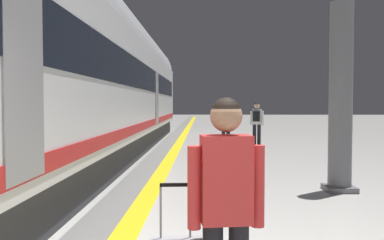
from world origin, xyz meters
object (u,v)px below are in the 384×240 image
Objects in this scene: passenger_near at (257,120)px; duffel_bag_near at (249,142)px; traveller_foreground at (226,202)px; passenger_mid at (226,123)px; high_speed_train at (61,68)px; platform_pillar at (341,101)px; duffel_bag_mid at (217,146)px.

passenger_near reaches higher than duffel_bag_near.
traveller_foreground is 1.00× the size of passenger_near.
passenger_near reaches higher than passenger_mid.
passenger_mid is (4.09, 5.56, -1.53)m from high_speed_train.
traveller_foreground is at bearing -97.20° from duffel_bag_near.
high_speed_train is 19.88× the size of traveller_foreground.
duffel_bag_mid is at bearing 106.90° from platform_pillar.
passenger_near is (1.99, 13.42, 0.02)m from traveller_foreground.
high_speed_train reaches higher than duffel_bag_mid.
traveller_foreground is 0.48× the size of platform_pillar.
duffel_bag_near is 0.27× the size of passenger_mid.
traveller_foreground is (3.40, -6.49, -1.51)m from high_speed_train.
duffel_bag_near is 1.86m from duffel_bag_mid.
passenger_mid is (-1.30, -1.37, -0.05)m from passenger_near.
platform_pillar reaches higher than duffel_bag_near.
passenger_near is 3.92× the size of duffel_bag_mid.
passenger_near reaches higher than duffel_bag_mid.
traveller_foreground is at bearing -93.28° from passenger_mid.
platform_pillar reaches higher than traveller_foreground.
duffel_bag_near is at bearing -155.54° from passenger_near.
platform_pillar is (0.79, -8.23, 1.57)m from duffel_bag_near.
high_speed_train is at bearing -126.36° from passenger_mid.
platform_pillar is at bearing -13.79° from high_speed_train.
duffel_bag_near is (-0.32, -0.14, -0.87)m from passenger_near.
duffel_bag_mid is 7.39m from platform_pillar.
traveller_foreground is at bearing -62.32° from high_speed_train.
platform_pillar is (2.47, 5.05, 0.73)m from traveller_foreground.
high_speed_train is 77.78× the size of duffel_bag_near.
duffel_bag_near is (1.68, 13.28, -0.85)m from traveller_foreground.
traveller_foreground reaches higher than duffel_bag_near.
passenger_mid is 3.73× the size of duffel_bag_mid.
passenger_mid reaches higher than duffel_bag_near.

